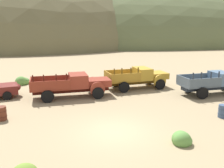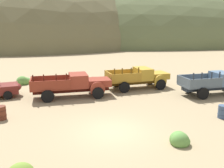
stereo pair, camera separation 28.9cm
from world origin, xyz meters
The scene contains 12 objects.
ground_plane centered at (0.00, 0.00, 0.00)m, with size 300.00×300.00×0.00m, color #998460.
hill_far_right centered at (-12.59, 79.61, 0.00)m, with size 91.93×85.70×46.81m, color brown.
hill_distant centered at (27.37, 74.56, 0.00)m, with size 117.81×67.39×40.19m, color #56603D.
hill_far_left centered at (62.05, 80.19, 0.00)m, with size 99.94×77.71×53.09m, color #56603D.
truck_rust_red centered at (-1.56, 7.41, 1.00)m, with size 6.46×2.73×2.16m.
truck_mustard centered at (4.50, 9.19, 1.00)m, with size 5.94×3.03×2.16m.
truck_chalk_blue centered at (10.31, 5.86, 1.00)m, with size 6.20×2.60×2.16m.
oil_drum_spare centered at (-6.48, 3.08, 0.43)m, with size 0.65×0.65×0.86m.
oil_drum_by_truck centered at (7.16, 0.74, 0.42)m, with size 0.61×0.61×0.83m.
bush_front_right centered at (2.90, -2.11, 0.22)m, with size 0.98×0.94×0.85m.
bush_front_left centered at (-1.50, 11.22, 0.30)m, with size 1.27×1.44×1.23m.
bush_back_edge centered at (-6.56, 12.92, 0.26)m, with size 1.35×1.47×1.08m.
Camera 1 is at (-2.74, -12.46, 5.70)m, focal length 39.92 mm.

